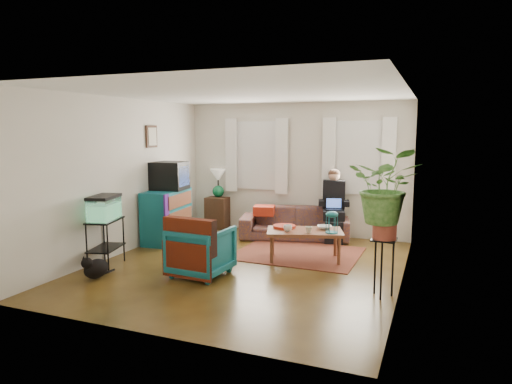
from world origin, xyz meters
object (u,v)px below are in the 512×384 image
at_px(sofa, 295,218).
at_px(dresser, 167,216).
at_px(armchair, 201,248).
at_px(coffee_table, 304,245).
at_px(side_table, 218,212).
at_px(plant_stand, 383,268).
at_px(aquarium_stand, 106,243).

relative_size(sofa, dresser, 1.89).
distance_m(dresser, armchair, 2.16).
height_order(armchair, coffee_table, armchair).
distance_m(sofa, dresser, 2.41).
xyz_separation_m(side_table, armchair, (1.20, -2.98, 0.06)).
xyz_separation_m(sofa, plant_stand, (1.93, -2.57, -0.03)).
bearing_deg(dresser, side_table, 70.95).
relative_size(side_table, coffee_table, 0.56).
bearing_deg(armchair, dresser, -40.52).
distance_m(side_table, aquarium_stand, 3.16).
distance_m(sofa, plant_stand, 3.21).
xyz_separation_m(armchair, plant_stand, (2.51, 0.07, -0.02)).
bearing_deg(side_table, sofa, -10.52).
distance_m(aquarium_stand, coffee_table, 3.08).
bearing_deg(plant_stand, dresser, 160.39).
relative_size(side_table, dresser, 0.61).
xyz_separation_m(armchair, coffee_table, (1.17, 1.26, -0.15)).
bearing_deg(armchair, coffee_table, -128.80).
relative_size(dresser, coffee_table, 0.91).
height_order(sofa, coffee_table, sofa).
height_order(side_table, aquarium_stand, aquarium_stand).
distance_m(side_table, armchair, 3.21).
relative_size(sofa, coffee_table, 1.72).
relative_size(side_table, armchair, 0.85).
xyz_separation_m(sofa, dresser, (-2.13, -1.13, 0.09)).
bearing_deg(dresser, armchair, -50.45).
relative_size(dresser, armchair, 1.38).
bearing_deg(sofa, dresser, -166.02).
bearing_deg(side_table, armchair, -68.00).
height_order(aquarium_stand, armchair, armchair).
xyz_separation_m(aquarium_stand, armchair, (1.55, 0.16, 0.03)).
relative_size(aquarium_stand, armchair, 0.93).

